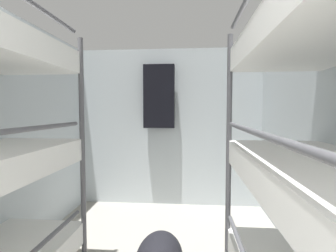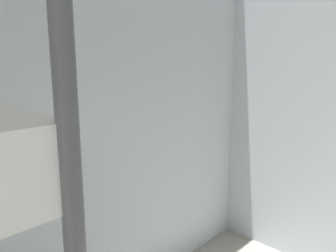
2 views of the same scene
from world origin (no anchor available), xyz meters
The scene contains 0 objects.
Camera 2 is at (-0.08, 2.16, 1.28)m, focal length 35.00 mm.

